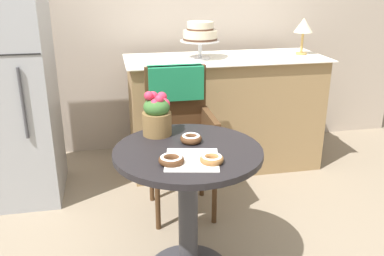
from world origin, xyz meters
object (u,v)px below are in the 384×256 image
object	(u,v)px
cafe_table	(188,188)
tiered_cake_stand	(200,34)
donut_mid	(191,138)
donut_side	(171,159)
table_lamp	(303,27)
flower_vase	(157,114)
wicker_chair	(178,117)
donut_front	(212,159)
refrigerator	(1,79)

from	to	relation	value
cafe_table	tiered_cake_stand	distance (m)	1.46
donut_mid	donut_side	bearing A→B (deg)	-120.55
donut_side	table_lamp	size ratio (longest dim) A/B	0.40
donut_side	flower_vase	size ratio (longest dim) A/B	0.49
wicker_chair	donut_side	bearing A→B (deg)	-96.39
cafe_table	flower_vase	bearing A→B (deg)	117.67
table_lamp	tiered_cake_stand	bearing A→B (deg)	-179.44
cafe_table	donut_mid	world-z (taller)	donut_mid
cafe_table	tiered_cake_stand	world-z (taller)	tiered_cake_stand
table_lamp	donut_front	bearing A→B (deg)	-126.78
flower_vase	table_lamp	world-z (taller)	table_lamp
tiered_cake_stand	table_lamp	distance (m)	0.84
cafe_table	donut_front	xyz separation A→B (m)	(0.07, -0.17, 0.23)
cafe_table	wicker_chair	bearing A→B (deg)	84.17
cafe_table	table_lamp	world-z (taller)	table_lamp
cafe_table	refrigerator	world-z (taller)	refrigerator
wicker_chair	refrigerator	bearing A→B (deg)	166.39
donut_mid	donut_side	xyz separation A→B (m)	(-0.13, -0.23, -0.00)
tiered_cake_stand	donut_front	bearing A→B (deg)	-100.40
cafe_table	tiered_cake_stand	bearing A→B (deg)	75.17
tiered_cake_stand	refrigerator	world-z (taller)	refrigerator
donut_front	donut_mid	bearing A→B (deg)	99.61
flower_vase	donut_side	bearing A→B (deg)	-87.53
cafe_table	flower_vase	size ratio (longest dim) A/B	3.05
donut_mid	tiered_cake_stand	bearing A→B (deg)	75.59
donut_side	wicker_chair	bearing A→B (deg)	78.50
flower_vase	wicker_chair	bearing A→B (deg)	68.83
donut_side	donut_mid	bearing A→B (deg)	59.45
donut_front	donut_mid	xyz separation A→B (m)	(-0.04, 0.25, 0.00)
refrigerator	donut_side	bearing A→B (deg)	-52.68
wicker_chair	donut_side	distance (m)	0.89
donut_side	tiered_cake_stand	bearing A→B (deg)	72.81
tiered_cake_stand	refrigerator	distance (m)	1.43
cafe_table	donut_mid	size ratio (longest dim) A/B	6.66
wicker_chair	donut_mid	bearing A→B (deg)	-88.64
wicker_chair	donut_front	bearing A→B (deg)	-84.81
table_lamp	wicker_chair	bearing A→B (deg)	-151.97
donut_front	donut_side	size ratio (longest dim) A/B	0.94
cafe_table	table_lamp	xyz separation A→B (m)	(1.18, 1.31, 0.61)
wicker_chair	flower_vase	world-z (taller)	flower_vase
donut_mid	tiered_cake_stand	xyz separation A→B (m)	(0.31, 1.22, 0.34)
flower_vase	table_lamp	size ratio (longest dim) A/B	0.83
tiered_cake_stand	table_lamp	bearing A→B (deg)	0.56
donut_mid	refrigerator	xyz separation A→B (m)	(-1.08, 1.02, 0.11)
wicker_chair	donut_mid	distance (m)	0.65
flower_vase	table_lamp	xyz separation A→B (m)	(1.30, 1.08, 0.29)
flower_vase	refrigerator	xyz separation A→B (m)	(-0.93, 0.87, 0.02)
donut_mid	flower_vase	xyz separation A→B (m)	(-0.15, 0.14, 0.09)
cafe_table	flower_vase	world-z (taller)	flower_vase
cafe_table	wicker_chair	size ratio (longest dim) A/B	0.75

